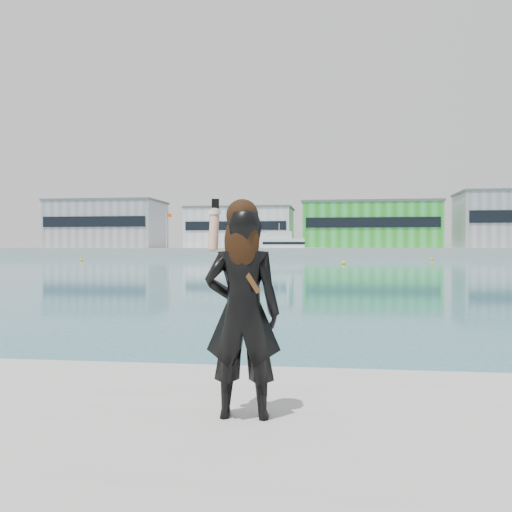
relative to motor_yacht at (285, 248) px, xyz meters
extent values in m
plane|color=#17596D|center=(10.19, -113.18, -2.01)|extent=(500.00, 500.00, 0.00)
cube|color=#9E9E99|center=(10.19, 16.82, -1.01)|extent=(320.00, 40.00, 2.00)
cube|color=gray|center=(-44.81, 14.82, 5.49)|extent=(26.00, 16.00, 11.00)
cube|color=black|center=(-44.81, 6.72, 6.04)|extent=(24.70, 0.20, 2.42)
cube|color=#59595B|center=(-44.81, 14.82, 11.24)|extent=(26.52, 16.32, 0.50)
cube|color=silver|center=(-11.81, 14.82, 4.49)|extent=(24.00, 15.00, 9.00)
cube|color=black|center=(-11.81, 7.22, 4.94)|extent=(22.80, 0.20, 1.98)
cube|color=#59595B|center=(-11.81, 14.82, 9.24)|extent=(24.48, 15.30, 0.50)
cube|color=green|center=(18.19, 14.82, 4.99)|extent=(30.00, 16.00, 10.00)
cube|color=black|center=(18.19, 6.72, 5.49)|extent=(28.50, 0.20, 2.20)
cube|color=#59595B|center=(18.19, 14.82, 10.24)|extent=(30.60, 16.32, 0.50)
cylinder|color=silver|center=(-27.81, 7.82, 3.99)|extent=(0.16, 0.16, 8.00)
cube|color=#E6420D|center=(-27.21, 7.82, 7.39)|extent=(1.20, 0.04, 0.80)
cylinder|color=silver|center=(32.19, 7.82, 3.99)|extent=(0.16, 0.16, 8.00)
cube|color=#E6420D|center=(32.79, 7.82, 7.39)|extent=(1.20, 0.04, 0.80)
cube|color=white|center=(0.44, 0.07, -0.99)|extent=(15.79, 6.51, 2.04)
cube|color=white|center=(-0.41, -0.06, 0.97)|extent=(8.96, 4.81, 1.87)
cube|color=white|center=(-1.25, -0.19, 2.67)|extent=(5.49, 3.63, 1.53)
cube|color=black|center=(-0.41, -0.06, 0.97)|extent=(9.14, 4.92, 0.51)
cylinder|color=silver|center=(-1.25, -0.19, 4.29)|extent=(0.14, 0.14, 1.70)
sphere|color=yellow|center=(11.25, -47.86, -2.01)|extent=(0.50, 0.50, 0.50)
sphere|color=yellow|center=(-28.40, -35.01, -2.01)|extent=(0.50, 0.50, 0.50)
sphere|color=yellow|center=(25.57, -24.10, -2.01)|extent=(0.50, 0.50, 0.50)
imported|color=black|center=(9.52, -113.97, -0.46)|extent=(0.57, 0.40, 1.50)
sphere|color=black|center=(9.52, -113.99, 0.24)|extent=(0.23, 0.23, 0.23)
ellipsoid|color=black|center=(9.53, -114.04, 0.05)|extent=(0.25, 0.13, 0.40)
cylinder|color=tan|center=(9.29, -113.88, 0.14)|extent=(0.08, 0.18, 0.32)
cylinder|color=white|center=(9.29, -113.84, 0.27)|extent=(0.09, 0.09, 0.03)
cube|color=black|center=(9.29, -113.80, 0.32)|extent=(0.06, 0.02, 0.11)
cube|color=#4C2D14|center=(9.56, -114.05, -0.16)|extent=(0.21, 0.03, 0.31)
camera|label=1|loc=(10.17, -117.98, 0.01)|focal=40.00mm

